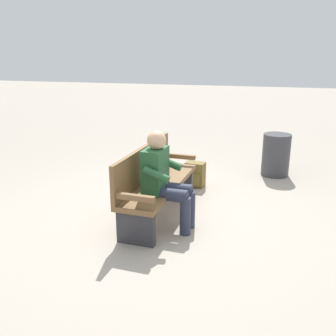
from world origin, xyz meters
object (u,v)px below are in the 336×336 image
at_px(person_seated, 164,178).
at_px(backpack, 195,175).
at_px(bench_near, 155,181).
at_px(trash_bin, 276,155).

xyz_separation_m(person_seated, backpack, (-1.52, 0.04, -0.44)).
bearing_deg(bench_near, trash_bin, 147.83).
bearing_deg(person_seated, bench_near, -142.77).
bearing_deg(bench_near, backpack, 169.73).
bearing_deg(person_seated, backpack, -179.57).
distance_m(bench_near, person_seated, 0.42).
bearing_deg(trash_bin, person_seated, -26.71).
bearing_deg(backpack, bench_near, -12.29).
relative_size(bench_near, person_seated, 1.54).
bearing_deg(trash_bin, backpack, -51.77).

